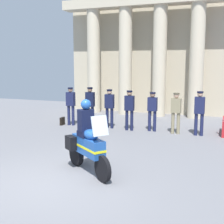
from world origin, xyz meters
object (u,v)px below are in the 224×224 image
officer_in_row_2 (109,105)px  officer_in_row_3 (129,107)px  officer_in_row_5 (176,110)px  briefcase_on_ground (62,121)px  officer_in_row_6 (199,110)px  officer_in_row_4 (152,108)px  officer_in_row_0 (71,103)px  officer_in_row_1 (90,104)px  motorcycle_with_rider (87,142)px

officer_in_row_2 → officer_in_row_3: bearing=172.6°
officer_in_row_5 → briefcase_on_ground: 5.22m
officer_in_row_6 → briefcase_on_ground: (-6.06, -0.06, -0.85)m
briefcase_on_ground → officer_in_row_4: bearing=2.7°
officer_in_row_0 → officer_in_row_1: officer_in_row_1 is taller
officer_in_row_5 → officer_in_row_6: bearing=-178.3°
officer_in_row_2 → officer_in_row_4: officer_in_row_2 is taller
officer_in_row_2 → briefcase_on_ground: bearing=4.6°
officer_in_row_2 → officer_in_row_6: officer_in_row_6 is taller
officer_in_row_1 → officer_in_row_4: 2.81m
officer_in_row_0 → motorcycle_with_rider: (3.34, -5.31, -0.23)m
officer_in_row_2 → officer_in_row_5: officer_in_row_2 is taller
officer_in_row_3 → officer_in_row_4: officer_in_row_3 is taller
officer_in_row_0 → officer_in_row_5: officer_in_row_0 is taller
officer_in_row_5 → motorcycle_with_rider: bearing=75.8°
officer_in_row_0 → officer_in_row_2: 1.88m
officer_in_row_4 → officer_in_row_6: officer_in_row_6 is taller
motorcycle_with_rider → officer_in_row_5: bearing=112.1°
officer_in_row_4 → officer_in_row_6: size_ratio=0.94×
officer_in_row_3 → officer_in_row_4: bearing=-167.4°
officer_in_row_2 → officer_in_row_4: size_ratio=1.04×
officer_in_row_1 → officer_in_row_0: bearing=2.8°
officer_in_row_3 → officer_in_row_4: 0.96m
officer_in_row_3 → officer_in_row_6: size_ratio=0.97×
officer_in_row_3 → officer_in_row_1: bearing=-3.4°
officer_in_row_2 → officer_in_row_1: bearing=0.8°
officer_in_row_1 → officer_in_row_5: 3.81m
officer_in_row_1 → officer_in_row_4: bearing=-178.0°
officer_in_row_0 → officer_in_row_2: bearing=-178.2°
officer_in_row_0 → officer_in_row_1: bearing=-177.2°
officer_in_row_4 → motorcycle_with_rider: bearing=86.4°
officer_in_row_1 → officer_in_row_6: size_ratio=1.01×
officer_in_row_1 → officer_in_row_2: 0.93m
officer_in_row_0 → briefcase_on_ground: bearing=17.7°
officer_in_row_0 → officer_in_row_4: size_ratio=1.06×
officer_in_row_4 → motorcycle_with_rider: motorcycle_with_rider is taller
officer_in_row_5 → briefcase_on_ground: size_ratio=4.59×
officer_in_row_0 → officer_in_row_4: 3.77m
officer_in_row_1 → officer_in_row_3: (1.88, -0.14, -0.05)m
officer_in_row_6 → officer_in_row_5: bearing=1.7°
officer_in_row_3 → briefcase_on_ground: bearing=1.1°
officer_in_row_1 → briefcase_on_ground: (-1.35, -0.15, -0.86)m
officer_in_row_5 → motorcycle_with_rider: size_ratio=0.87×
officer_in_row_6 → motorcycle_with_rider: size_ratio=0.91×
officer_in_row_0 → officer_in_row_4: (3.77, 0.08, -0.06)m
officer_in_row_5 → briefcase_on_ground: bearing=1.5°
officer_in_row_4 → officer_in_row_5: officer_in_row_5 is taller
officer_in_row_5 → officer_in_row_6: (0.90, 0.01, 0.05)m
officer_in_row_3 → briefcase_on_ground: 3.33m
officer_in_row_5 → officer_in_row_2: bearing=-1.0°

